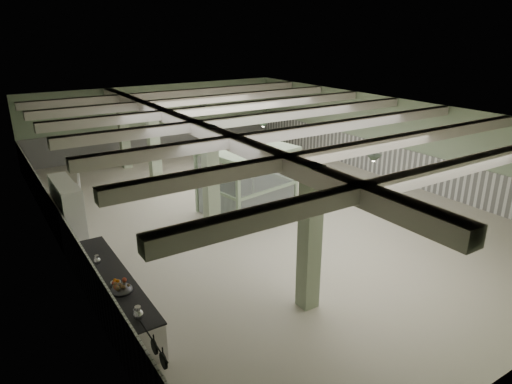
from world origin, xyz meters
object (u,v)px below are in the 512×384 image
prep_counter (113,293)px  guard_booth (246,168)px  walkin_cooler (69,216)px  filing_cabinet (289,186)px

prep_counter → guard_booth: bearing=31.5°
prep_counter → guard_booth: (6.01, 3.69, 1.21)m
walkin_cooler → guard_booth: size_ratio=0.65×
guard_booth → filing_cabinet: guard_booth is taller
filing_cabinet → walkin_cooler: bearing=177.0°
guard_booth → filing_cabinet: 2.08m
walkin_cooler → filing_cabinet: walkin_cooler is taller
prep_counter → guard_booth: guard_booth is taller
prep_counter → walkin_cooler: 4.15m
guard_booth → walkin_cooler: bearing=166.0°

